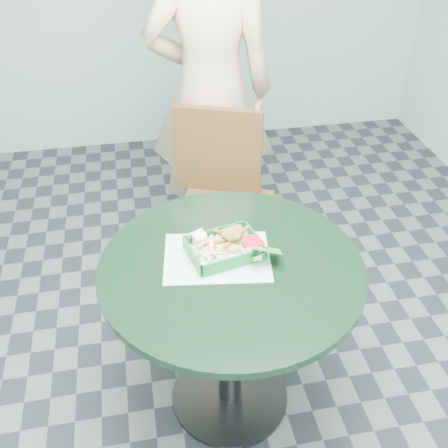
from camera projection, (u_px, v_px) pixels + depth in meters
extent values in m
cube|color=#303335|center=(230.00, 396.00, 2.31)|extent=(4.00, 5.00, 0.02)
cylinder|color=#303033|center=(230.00, 395.00, 2.30)|extent=(0.50, 0.50, 0.02)
cylinder|color=#303033|center=(230.00, 338.00, 2.08)|extent=(0.09, 0.09, 0.70)
cylinder|color=black|center=(231.00, 271.00, 1.87)|extent=(0.95, 0.95, 0.03)
cube|color=#402616|center=(225.00, 214.00, 2.65)|extent=(0.46, 0.46, 0.04)
cube|color=#402616|center=(217.00, 151.00, 2.66)|extent=(0.46, 0.04, 0.46)
cube|color=#402616|center=(194.00, 279.00, 2.60)|extent=(0.04, 0.04, 0.43)
cube|color=#402616|center=(270.00, 269.00, 2.66)|extent=(0.04, 0.04, 0.43)
cube|color=#402616|center=(184.00, 232.00, 2.91)|extent=(0.04, 0.04, 0.43)
cube|color=#402616|center=(252.00, 224.00, 2.97)|extent=(0.04, 0.04, 0.43)
imported|color=beige|center=(210.00, 53.00, 2.59)|extent=(0.89, 0.65, 2.25)
cube|color=silver|center=(217.00, 261.00, 1.89)|extent=(0.41, 0.33, 0.00)
cube|color=#10672B|center=(225.00, 257.00, 1.90)|extent=(0.25, 0.18, 0.01)
cube|color=white|center=(225.00, 255.00, 1.90)|extent=(0.24, 0.17, 0.00)
cube|color=#10672B|center=(220.00, 236.00, 1.96)|extent=(0.25, 0.01, 0.04)
cube|color=#10672B|center=(229.00, 267.00, 1.82)|extent=(0.25, 0.01, 0.04)
cube|color=#10672B|center=(258.00, 247.00, 1.90)|extent=(0.01, 0.18, 0.04)
cube|color=#10672B|center=(191.00, 255.00, 1.87)|extent=(0.01, 0.18, 0.04)
cylinder|color=tan|center=(235.00, 246.00, 1.92)|extent=(0.13, 0.13, 0.02)
cylinder|color=silver|center=(202.00, 239.00, 1.92)|extent=(0.05, 0.05, 0.03)
cylinder|color=white|center=(202.00, 236.00, 1.91)|extent=(0.05, 0.05, 0.00)
cylinder|color=silver|center=(251.00, 257.00, 1.86)|extent=(0.09, 0.09, 0.03)
torus|color=white|center=(252.00, 253.00, 1.85)|extent=(0.08, 0.08, 0.01)
cylinder|color=red|center=(252.00, 251.00, 1.85)|extent=(0.08, 0.08, 0.01)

